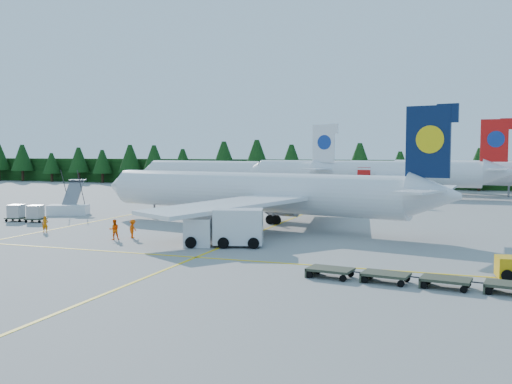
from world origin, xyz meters
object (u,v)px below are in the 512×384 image
(airliner_navy, at_px, (242,192))
(airstairs, at_px, (69,207))
(service_truck, at_px, (224,228))
(airliner_red, at_px, (361,174))

(airliner_navy, height_order, airstairs, airliner_navy)
(service_truck, bearing_deg, airliner_navy, 88.34)
(airstairs, distance_m, service_truck, 31.57)
(airliner_navy, distance_m, airstairs, 24.48)
(airstairs, xyz_separation_m, service_truck, (27.40, -15.67, 0.61))
(airliner_red, bearing_deg, service_truck, -93.04)
(airliner_navy, bearing_deg, service_truck, -63.28)
(airliner_red, xyz_separation_m, airstairs, (-29.55, -41.34, -3.00))
(service_truck, bearing_deg, airstairs, 134.31)
(airliner_navy, height_order, airliner_red, airliner_red)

